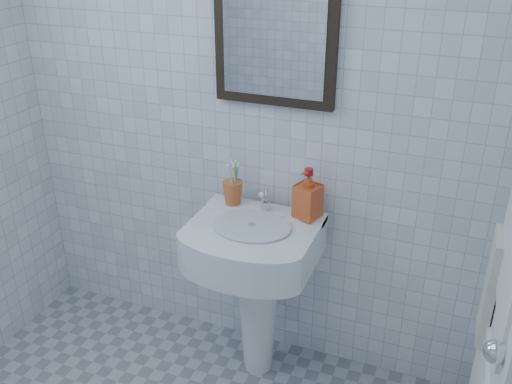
% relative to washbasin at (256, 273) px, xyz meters
% --- Properties ---
extents(wall_back, '(2.20, 0.02, 2.50)m').
position_rel_washbasin_xyz_m(wall_back, '(-0.14, 0.22, 0.71)').
color(wall_back, white).
rests_on(wall_back, ground).
extents(washbasin, '(0.52, 0.38, 0.81)m').
position_rel_washbasin_xyz_m(washbasin, '(0.00, 0.00, 0.00)').
color(washbasin, white).
rests_on(washbasin, ground).
extents(faucet, '(0.04, 0.09, 0.11)m').
position_rel_washbasin_xyz_m(faucet, '(-0.00, 0.10, 0.30)').
color(faucet, silver).
rests_on(faucet, washbasin).
extents(toothbrush_cup, '(0.12, 0.12, 0.11)m').
position_rel_washbasin_xyz_m(toothbrush_cup, '(-0.15, 0.11, 0.31)').
color(toothbrush_cup, '#C65E28').
rests_on(toothbrush_cup, washbasin).
extents(soap_dispenser, '(0.12, 0.12, 0.21)m').
position_rel_washbasin_xyz_m(soap_dispenser, '(0.18, 0.11, 0.37)').
color(soap_dispenser, red).
rests_on(soap_dispenser, washbasin).
extents(wall_mirror, '(0.50, 0.04, 0.62)m').
position_rel_washbasin_xyz_m(wall_mirror, '(0.00, 0.20, 1.01)').
color(wall_mirror, black).
rests_on(wall_mirror, wall_back).
extents(bathroom_door, '(0.04, 0.80, 2.00)m').
position_rel_washbasin_xyz_m(bathroom_door, '(0.94, -0.43, 0.46)').
color(bathroom_door, white).
rests_on(bathroom_door, ground).
extents(towel_ring, '(0.01, 0.18, 0.18)m').
position_rel_washbasin_xyz_m(towel_ring, '(0.92, -0.26, 0.51)').
color(towel_ring, silver).
rests_on(towel_ring, wall_right).
extents(hand_towel, '(0.03, 0.16, 0.38)m').
position_rel_washbasin_xyz_m(hand_towel, '(0.90, -0.26, 0.33)').
color(hand_towel, beige).
rests_on(hand_towel, towel_ring).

